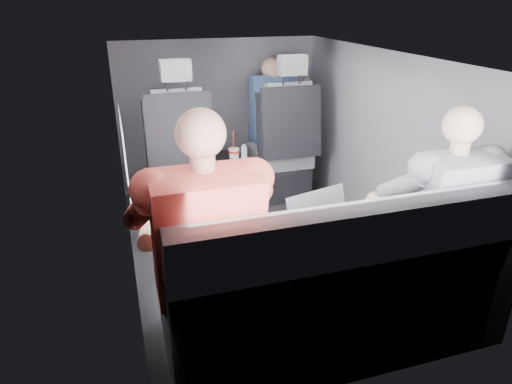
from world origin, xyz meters
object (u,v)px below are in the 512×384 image
object	(u,v)px
water_bottle	(244,154)
laptop_silver	(309,220)
rear_bench	(331,300)
passenger_rear_left	(202,247)
passenger_front_right	(272,110)
laptop_white	(185,232)
laptop_black	(403,204)
center_console	(232,180)
passenger_rear_right	(431,217)
front_seat_left	(179,165)
soda_cup	(234,155)
front_seat_right	(282,155)

from	to	relation	value
water_bottle	laptop_silver	world-z (taller)	laptop_silver
rear_bench	passenger_rear_left	xyz separation A→B (m)	(-0.60, 0.09, 0.35)
passenger_rear_left	passenger_front_right	world-z (taller)	passenger_rear_left
laptop_white	passenger_rear_left	world-z (taller)	passenger_rear_left
laptop_black	passenger_front_right	xyz separation A→B (m)	(-0.10, 1.89, 0.12)
passenger_front_right	center_console	bearing A→B (deg)	-153.82
passenger_front_right	passenger_rear_right	bearing A→B (deg)	-85.84
center_console	passenger_front_right	distance (m)	0.74
front_seat_left	soda_cup	size ratio (longest dim) A/B	4.60
front_seat_left	laptop_silver	xyz separation A→B (m)	(0.43, -1.66, 0.23)
front_seat_left	passenger_front_right	size ratio (longest dim) A/B	1.64
water_bottle	laptop_white	world-z (taller)	laptop_white
laptop_white	passenger_front_right	distance (m)	2.16
laptop_white	passenger_rear_right	distance (m)	1.26
laptop_black	passenger_front_right	size ratio (longest dim) A/B	0.40
front_seat_left	water_bottle	xyz separation A→B (m)	(0.54, -0.07, 0.07)
front_seat_right	passenger_rear_right	size ratio (longest dim) A/B	1.03
center_console	laptop_white	world-z (taller)	laptop_white
laptop_black	passenger_rear_left	distance (m)	1.16
front_seat_right	passenger_front_right	size ratio (longest dim) A/B	1.64
front_seat_left	front_seat_right	distance (m)	0.90
passenger_rear_left	front_seat_right	bearing A→B (deg)	59.74
rear_bench	soda_cup	world-z (taller)	rear_bench
front_seat_right	laptop_silver	size ratio (longest dim) A/B	3.20
laptop_white	passenger_rear_right	bearing A→B (deg)	-9.47
passenger_front_right	front_seat_left	bearing A→B (deg)	-163.90
water_bottle	passenger_rear_left	distance (m)	1.88
front_seat_left	passenger_rear_left	size ratio (longest dim) A/B	0.97
center_console	water_bottle	distance (m)	0.30
water_bottle	rear_bench	bearing A→B (deg)	-92.72
soda_cup	laptop_white	distance (m)	1.67
center_console	rear_bench	world-z (taller)	rear_bench
rear_bench	passenger_front_right	bearing A→B (deg)	78.40
laptop_black	passenger_rear_left	xyz separation A→B (m)	(-1.15, -0.18, 0.03)
soda_cup	passenger_rear_left	xyz separation A→B (m)	(-0.60, -1.73, 0.19)
passenger_front_right	water_bottle	bearing A→B (deg)	-137.57
laptop_white	passenger_rear_right	size ratio (longest dim) A/B	0.35
front_seat_right	soda_cup	size ratio (longest dim) A/B	4.60
water_bottle	passenger_rear_right	distance (m)	1.82
soda_cup	passenger_rear_left	world-z (taller)	passenger_rear_left
laptop_white	laptop_silver	size ratio (longest dim) A/B	1.08
front_seat_left	center_console	distance (m)	0.49
rear_bench	laptop_black	distance (m)	0.69
front_seat_left	water_bottle	distance (m)	0.55
laptop_silver	water_bottle	bearing A→B (deg)	85.97
rear_bench	laptop_black	xyz separation A→B (m)	(0.54, 0.27, 0.32)
front_seat_right	laptop_black	distance (m)	1.65
front_seat_left	front_seat_right	world-z (taller)	same
front_seat_right	passenger_rear_right	distance (m)	1.83
front_seat_left	water_bottle	world-z (taller)	front_seat_left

